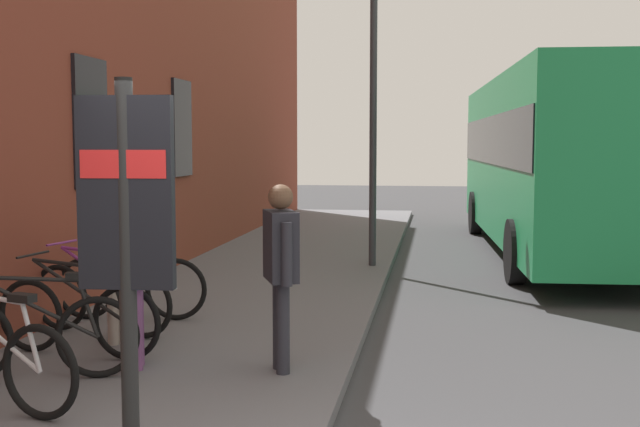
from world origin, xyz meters
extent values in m
plane|color=#38383A|center=(6.00, -1.00, 0.00)|extent=(60.00, 60.00, 0.00)
cube|color=slate|center=(8.00, 1.75, 0.06)|extent=(24.00, 3.50, 0.12)
cube|color=brown|center=(9.00, 3.80, 3.77)|extent=(22.00, 0.60, 7.54)
cube|color=black|center=(5.50, 3.48, 2.40)|extent=(0.90, 0.06, 1.60)
cube|color=black|center=(9.00, 3.48, 2.40)|extent=(0.90, 0.06, 1.60)
torus|color=black|center=(1.54, 2.10, 0.48)|extent=(0.26, 0.71, 0.72)
cylinder|color=silver|center=(1.56, 2.17, 0.73)|extent=(0.09, 0.19, 0.51)
cube|color=black|center=(1.58, 2.24, 1.02)|extent=(0.15, 0.22, 0.06)
torus|color=black|center=(2.59, 2.12, 0.48)|extent=(0.26, 0.71, 0.72)
cylinder|color=black|center=(2.45, 2.60, 0.76)|extent=(0.32, 0.99, 0.58)
cylinder|color=black|center=(2.42, 2.68, 1.00)|extent=(0.27, 0.83, 0.09)
cylinder|color=black|center=(2.57, 2.20, 0.73)|extent=(0.09, 0.19, 0.51)
cube|color=black|center=(2.54, 2.27, 1.02)|extent=(0.15, 0.22, 0.06)
torus|color=black|center=(3.30, 3.14, 0.48)|extent=(0.16, 0.72, 0.72)
torus|color=black|center=(3.15, 2.10, 0.48)|extent=(0.16, 0.72, 0.72)
cylinder|color=black|center=(3.23, 2.60, 0.76)|extent=(0.18, 1.01, 0.58)
cylinder|color=black|center=(3.24, 2.67, 1.00)|extent=(0.16, 0.85, 0.09)
cylinder|color=black|center=(3.17, 2.17, 0.73)|extent=(0.06, 0.19, 0.51)
cube|color=black|center=(3.18, 2.25, 1.02)|extent=(0.13, 0.21, 0.06)
cylinder|color=black|center=(3.30, 3.09, 1.08)|extent=(0.48, 0.09, 0.02)
torus|color=black|center=(4.19, 3.29, 0.48)|extent=(0.21, 0.72, 0.72)
torus|color=black|center=(3.97, 2.26, 0.48)|extent=(0.21, 0.72, 0.72)
cylinder|color=#8C338C|center=(4.08, 2.75, 0.76)|extent=(0.25, 1.00, 0.58)
cylinder|color=#8C338C|center=(4.09, 2.82, 1.00)|extent=(0.21, 0.84, 0.09)
cylinder|color=#8C338C|center=(3.99, 2.33, 0.73)|extent=(0.07, 0.19, 0.51)
cube|color=black|center=(4.00, 2.41, 1.02)|extent=(0.14, 0.22, 0.06)
cylinder|color=#8C338C|center=(4.18, 3.24, 1.08)|extent=(0.47, 0.12, 0.02)
torus|color=black|center=(4.74, 3.24, 0.48)|extent=(0.13, 0.72, 0.72)
torus|color=black|center=(4.84, 2.19, 0.48)|extent=(0.13, 0.72, 0.72)
cylinder|color=silver|center=(4.79, 2.69, 0.76)|extent=(0.13, 1.02, 0.58)
cylinder|color=silver|center=(4.79, 2.77, 1.00)|extent=(0.12, 0.85, 0.09)
cylinder|color=silver|center=(4.83, 2.27, 0.73)|extent=(0.05, 0.19, 0.51)
cube|color=black|center=(4.83, 2.34, 1.02)|extent=(0.12, 0.21, 0.06)
cylinder|color=silver|center=(4.74, 3.19, 1.08)|extent=(0.48, 0.07, 0.02)
cylinder|color=black|center=(0.51, 0.98, 1.32)|extent=(0.10, 0.10, 2.40)
cube|color=black|center=(0.51, 0.98, 1.87)|extent=(0.11, 0.55, 1.10)
cube|color=red|center=(0.51, 0.98, 2.03)|extent=(0.12, 0.50, 0.16)
cube|color=#1E8C4C|center=(11.91, -3.00, 1.85)|extent=(10.60, 2.97, 3.00)
cube|color=black|center=(11.91, -3.00, 2.21)|extent=(10.39, 3.00, 0.90)
cylinder|color=black|center=(8.50, -1.95, 0.50)|extent=(1.01, 0.29, 1.00)
cylinder|color=black|center=(15.32, -4.05, 0.50)|extent=(1.01, 0.29, 1.00)
cylinder|color=black|center=(15.21, -1.65, 0.50)|extent=(1.01, 0.29, 1.00)
cylinder|color=#723F72|center=(2.87, 1.89, 0.50)|extent=(0.11, 0.11, 0.76)
cylinder|color=#723F72|center=(3.02, 1.93, 0.50)|extent=(0.11, 0.11, 0.76)
cube|color=#334C8C|center=(2.94, 1.91, 1.17)|extent=(0.49, 0.34, 0.57)
sphere|color=tan|center=(2.94, 1.91, 1.57)|extent=(0.21, 0.21, 0.21)
cylinder|color=#334C8C|center=(2.70, 1.84, 1.13)|extent=(0.09, 0.09, 0.51)
cylinder|color=#334C8C|center=(3.18, 1.98, 1.13)|extent=(0.09, 0.09, 0.51)
cylinder|color=#26262D|center=(3.11, 0.63, 0.53)|extent=(0.12, 0.12, 0.82)
cylinder|color=#26262D|center=(2.95, 0.57, 0.53)|extent=(0.12, 0.12, 0.82)
cube|color=#26262D|center=(3.03, 0.60, 1.25)|extent=(0.53, 0.40, 0.62)
sphere|color=brown|center=(3.03, 0.60, 1.68)|extent=(0.22, 0.22, 0.22)
cylinder|color=#26262D|center=(3.28, 0.70, 1.21)|extent=(0.10, 0.10, 0.55)
cylinder|color=#26262D|center=(2.78, 0.50, 1.21)|extent=(0.10, 0.10, 0.55)
cylinder|color=#B2A599|center=(3.69, 2.46, 0.53)|extent=(0.12, 0.12, 0.82)
cylinder|color=#B2A599|center=(3.74, 2.29, 0.53)|extent=(0.12, 0.12, 0.82)
cube|color=#B2A599|center=(3.72, 2.38, 1.25)|extent=(0.37, 0.53, 0.62)
sphere|color=#8C664C|center=(3.72, 2.38, 1.68)|extent=(0.22, 0.22, 0.22)
cylinder|color=#B2A599|center=(3.64, 2.63, 1.21)|extent=(0.10, 0.10, 0.55)
cylinder|color=#B2A599|center=(3.79, 2.12, 1.21)|extent=(0.10, 0.10, 0.55)
cylinder|color=#333338|center=(9.25, 0.30, 2.54)|extent=(0.12, 0.12, 4.83)
camera|label=1|loc=(-3.74, -0.77, 2.15)|focal=44.26mm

